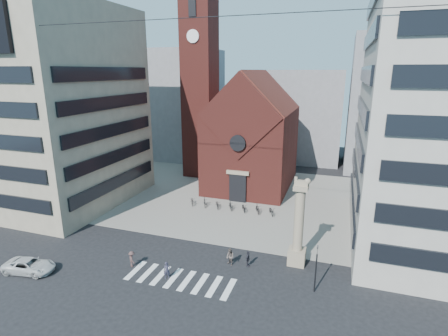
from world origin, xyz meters
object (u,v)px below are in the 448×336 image
(scooter_0, at_px, (192,201))
(traffic_light, at_px, (316,267))
(lion_column, at_px, (298,231))
(pedestrian_0, at_px, (167,270))
(pedestrian_1, at_px, (230,257))
(pedestrian_2, at_px, (248,259))
(white_car, at_px, (29,266))

(scooter_0, bearing_deg, traffic_light, -64.89)
(lion_column, relative_size, pedestrian_0, 5.39)
(pedestrian_1, height_order, scooter_0, pedestrian_1)
(lion_column, distance_m, pedestrian_2, 5.44)
(pedestrian_0, distance_m, pedestrian_1, 6.09)
(pedestrian_1, xyz_separation_m, scooter_0, (-9.63, 13.07, -0.28))
(pedestrian_0, distance_m, scooter_0, 17.73)
(pedestrian_0, relative_size, pedestrian_2, 1.02)
(pedestrian_1, bearing_deg, pedestrian_0, -108.19)
(lion_column, distance_m, pedestrian_0, 12.58)
(lion_column, relative_size, scooter_0, 4.45)
(pedestrian_1, bearing_deg, lion_column, 52.43)
(pedestrian_0, xyz_separation_m, pedestrian_1, (4.64, 3.94, 0.04))
(pedestrian_1, bearing_deg, white_car, -126.14)
(pedestrian_0, relative_size, scooter_0, 0.82)
(pedestrian_2, relative_size, scooter_0, 0.81)
(traffic_light, bearing_deg, pedestrian_1, 167.88)
(pedestrian_1, bearing_deg, pedestrian_2, 41.98)
(lion_column, xyz_separation_m, white_car, (-23.05, -9.34, -2.81))
(traffic_light, bearing_deg, scooter_0, 139.96)
(lion_column, xyz_separation_m, pedestrian_2, (-4.31, -1.98, -2.67))
(white_car, bearing_deg, lion_column, -77.17)
(traffic_light, distance_m, scooter_0, 23.04)
(pedestrian_2, bearing_deg, white_car, 111.73)
(traffic_light, bearing_deg, pedestrian_2, 162.24)
(pedestrian_1, distance_m, pedestrian_2, 1.69)
(lion_column, bearing_deg, pedestrian_0, -149.55)
(traffic_light, height_order, pedestrian_1, traffic_light)
(pedestrian_1, bearing_deg, traffic_light, 19.31)
(scooter_0, bearing_deg, pedestrian_1, -78.47)
(traffic_light, xyz_separation_m, scooter_0, (-17.59, 14.78, -1.73))
(traffic_light, relative_size, pedestrian_1, 2.55)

